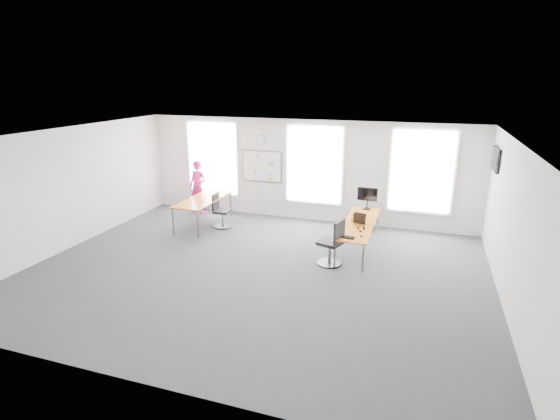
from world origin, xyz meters
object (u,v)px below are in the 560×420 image
(keyboard, at_px, (345,237))
(monitor, at_px, (367,196))
(chair_left, at_px, (221,213))
(person, at_px, (198,187))
(headphones, at_px, (361,228))
(chair_right, at_px, (332,245))
(desk_right, at_px, (359,224))
(desk_left, at_px, (203,201))

(keyboard, xyz_separation_m, monitor, (0.16, 2.35, 0.36))
(chair_left, relative_size, monitor, 1.61)
(person, bearing_deg, headphones, -9.61)
(chair_right, relative_size, keyboard, 2.54)
(keyboard, distance_m, monitor, 2.39)
(desk_right, height_order, desk_left, desk_left)
(person, relative_size, monitor, 2.76)
(chair_left, xyz_separation_m, person, (-1.27, 1.02, 0.41))
(chair_left, distance_m, headphones, 4.26)
(desk_right, relative_size, headphones, 17.32)
(keyboard, height_order, monitor, monitor)
(chair_left, height_order, person, person)
(chair_right, xyz_separation_m, chair_left, (-3.60, 1.60, -0.05))
(headphones, bearing_deg, chair_right, -112.07)
(headphones, bearing_deg, chair_left, -175.89)
(chair_left, relative_size, keyboard, 2.29)
(desk_left, height_order, chair_right, chair_right)
(person, xyz_separation_m, keyboard, (5.16, -2.60, -0.14))
(desk_right, height_order, person, person)
(chair_right, bearing_deg, chair_left, -98.02)
(keyboard, height_order, headphones, headphones)
(desk_left, bearing_deg, keyboard, -19.58)
(chair_left, xyz_separation_m, headphones, (4.14, -0.94, 0.31))
(chair_left, distance_m, person, 1.68)
(desk_left, relative_size, chair_left, 2.23)
(chair_left, height_order, headphones, chair_left)
(desk_left, bearing_deg, chair_left, 0.16)
(person, bearing_deg, chair_right, -18.04)
(desk_right, relative_size, chair_right, 2.62)
(keyboard, relative_size, monitor, 0.70)
(chair_right, relative_size, monitor, 1.78)
(desk_right, bearing_deg, headphones, -76.14)
(person, relative_size, headphones, 10.26)
(desk_right, xyz_separation_m, keyboard, (-0.13, -1.15, 0.06))
(desk_right, height_order, monitor, monitor)
(desk_left, xyz_separation_m, chair_left, (0.54, 0.00, -0.30))
(person, bearing_deg, keyboard, -16.47)
(keyboard, relative_size, headphones, 2.60)
(person, distance_m, monitor, 5.33)
(chair_right, height_order, person, person)
(desk_left, distance_m, keyboard, 4.70)
(person, relative_size, keyboard, 3.94)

